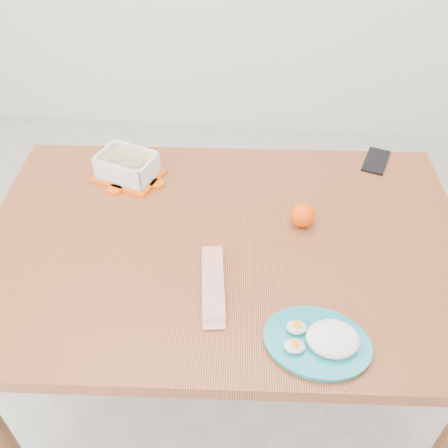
# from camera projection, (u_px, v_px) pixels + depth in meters

# --- Properties ---
(ground) EXTENTS (3.50, 3.50, 0.00)m
(ground) POSITION_uv_depth(u_px,v_px,m) (193.00, 372.00, 1.89)
(ground) COLOR #B7B7B2
(ground) RESTS_ON ground
(dining_table) EXTENTS (1.36, 0.95, 0.75)m
(dining_table) POSITION_uv_depth(u_px,v_px,m) (224.00, 262.00, 1.41)
(dining_table) COLOR #AE5D31
(dining_table) RESTS_ON ground
(food_container) EXTENTS (0.23, 0.20, 0.08)m
(food_container) POSITION_uv_depth(u_px,v_px,m) (128.00, 167.00, 1.52)
(food_container) COLOR #FF5507
(food_container) RESTS_ON dining_table
(orange_fruit) EXTENTS (0.07, 0.07, 0.07)m
(orange_fruit) POSITION_uv_depth(u_px,v_px,m) (303.00, 215.00, 1.37)
(orange_fruit) COLOR #FF5805
(orange_fruit) RESTS_ON dining_table
(rice_plate) EXTENTS (0.27, 0.27, 0.06)m
(rice_plate) POSITION_uv_depth(u_px,v_px,m) (322.00, 340.00, 1.09)
(rice_plate) COLOR teal
(rice_plate) RESTS_ON dining_table
(candy_bar) EXTENTS (0.08, 0.22, 0.02)m
(candy_bar) POSITION_uv_depth(u_px,v_px,m) (213.00, 283.00, 1.22)
(candy_bar) COLOR red
(candy_bar) RESTS_ON dining_table
(smartphone) EXTENTS (0.11, 0.15, 0.01)m
(smartphone) POSITION_uv_depth(u_px,v_px,m) (376.00, 161.00, 1.61)
(smartphone) COLOR black
(smartphone) RESTS_ON dining_table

